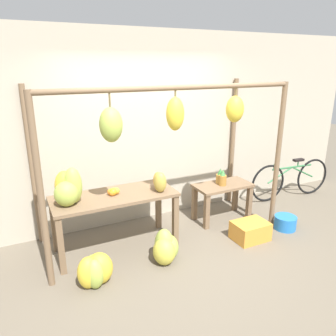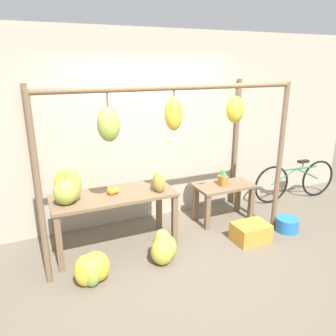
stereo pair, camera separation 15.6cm
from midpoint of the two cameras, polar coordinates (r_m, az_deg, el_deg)
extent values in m
plane|color=#665B4C|center=(4.15, 4.82, -16.43)|extent=(20.00, 20.00, 0.00)
cube|color=#B2A893|center=(4.87, -3.12, 6.74)|extent=(8.00, 0.08, 2.80)
cylinder|color=brown|center=(3.58, -20.44, -4.32)|extent=(0.07, 0.07, 2.10)
cylinder|color=brown|center=(4.84, 19.75, 1.38)|extent=(0.07, 0.07, 2.10)
cylinder|color=brown|center=(4.57, -21.40, 0.26)|extent=(0.07, 0.07, 2.10)
cylinder|color=brown|center=(5.61, 12.52, 4.16)|extent=(0.07, 0.07, 2.10)
cylinder|color=brown|center=(3.75, 3.06, 13.81)|extent=(3.15, 0.06, 0.06)
cylinder|color=brown|center=(3.47, -9.24, 11.65)|extent=(0.02, 0.02, 0.14)
ellipsoid|color=#9EB247|center=(3.51, -9.03, 7.50)|extent=(0.25, 0.22, 0.37)
cylinder|color=brown|center=(3.73, 2.26, 12.82)|extent=(0.02, 0.02, 0.07)
ellipsoid|color=gold|center=(3.76, 2.22, 9.39)|extent=(0.21, 0.19, 0.38)
cylinder|color=brown|center=(4.17, 12.88, 12.76)|extent=(0.02, 0.02, 0.09)
ellipsoid|color=gold|center=(4.19, 12.68, 9.90)|extent=(0.23, 0.21, 0.33)
cube|color=brown|center=(4.21, -8.39, -4.78)|extent=(1.56, 0.64, 0.04)
cube|color=brown|center=(4.02, -17.35, -12.54)|extent=(0.07, 0.07, 0.71)
cube|color=brown|center=(4.36, 2.20, -9.14)|extent=(0.07, 0.07, 0.71)
cube|color=brown|center=(4.50, -18.23, -9.22)|extent=(0.07, 0.07, 0.71)
cube|color=brown|center=(4.81, -0.65, -6.47)|extent=(0.07, 0.07, 0.71)
cube|color=brown|center=(5.05, 10.67, -3.15)|extent=(0.88, 0.45, 0.04)
cube|color=brown|center=(4.82, 7.79, -7.71)|extent=(0.07, 0.07, 0.53)
cube|color=brown|center=(5.24, 15.10, -6.04)|extent=(0.07, 0.07, 0.53)
cube|color=brown|center=(5.10, 5.74, -6.19)|extent=(0.07, 0.07, 0.53)
cube|color=brown|center=(5.50, 12.85, -4.74)|extent=(0.07, 0.07, 0.53)
ellipsoid|color=#9EB247|center=(4.00, -15.26, -2.73)|extent=(0.27, 0.26, 0.44)
ellipsoid|color=gold|center=(4.08, -16.49, -2.86)|extent=(0.32, 0.31, 0.39)
ellipsoid|color=#9EB247|center=(3.97, -16.34, -4.09)|extent=(0.29, 0.27, 0.30)
sphere|color=orange|center=(4.19, -9.02, -3.99)|extent=(0.08, 0.08, 0.08)
sphere|color=orange|center=(4.18, -8.69, -3.98)|extent=(0.09, 0.09, 0.09)
sphere|color=orange|center=(4.17, -8.60, -4.01)|extent=(0.10, 0.10, 0.10)
sphere|color=orange|center=(4.20, -8.05, -3.85)|extent=(0.09, 0.09, 0.09)
sphere|color=orange|center=(4.19, -8.46, -3.91)|extent=(0.09, 0.09, 0.09)
sphere|color=orange|center=(4.16, -8.76, -4.15)|extent=(0.08, 0.08, 0.08)
cylinder|color=#B27F38|center=(5.05, 10.18, -2.00)|extent=(0.12, 0.12, 0.14)
cone|color=#337538|center=(5.01, 10.25, -0.71)|extent=(0.08, 0.08, 0.10)
cylinder|color=#A3702D|center=(4.98, 10.62, -2.25)|extent=(0.12, 0.12, 0.16)
cone|color=#428442|center=(4.93, 10.71, -0.88)|extent=(0.08, 0.08, 0.10)
ellipsoid|color=gold|center=(3.85, -11.16, -16.50)|extent=(0.36, 0.33, 0.37)
ellipsoid|color=#9EB247|center=(3.88, -12.09, -16.51)|extent=(0.23, 0.25, 0.34)
ellipsoid|color=gold|center=(3.80, -13.05, -17.04)|extent=(0.29, 0.27, 0.37)
ellipsoid|color=#9EB247|center=(3.78, -12.02, -17.39)|extent=(0.27, 0.27, 0.35)
ellipsoid|color=#9EB247|center=(4.15, 0.82, -13.65)|extent=(0.35, 0.37, 0.33)
ellipsoid|color=#9EB247|center=(4.11, 0.10, -13.23)|extent=(0.32, 0.32, 0.42)
ellipsoid|color=gold|center=(4.06, 0.06, -14.38)|extent=(0.37, 0.37, 0.34)
cube|color=orange|center=(4.71, 15.13, -10.77)|extent=(0.48, 0.35, 0.25)
cylinder|color=blue|center=(5.15, 20.87, -9.20)|extent=(0.32, 0.32, 0.20)
torus|color=black|center=(6.58, 25.21, -1.65)|extent=(0.67, 0.09, 0.67)
torus|color=black|center=(5.94, 18.31, -2.77)|extent=(0.67, 0.09, 0.67)
cylinder|color=#337042|center=(6.18, 22.19, -0.10)|extent=(0.84, 0.10, 0.03)
cylinder|color=#337042|center=(6.37, 23.75, -0.90)|extent=(0.51, 0.07, 0.26)
cylinder|color=#337042|center=(6.06, 20.29, -1.41)|extent=(0.51, 0.07, 0.26)
cylinder|color=#337042|center=(6.24, 23.10, 0.45)|extent=(0.02, 0.02, 0.10)
cube|color=black|center=(6.22, 23.18, 1.06)|extent=(0.21, 0.10, 0.04)
cylinder|color=#337042|center=(5.91, 19.35, -0.03)|extent=(0.02, 0.02, 0.10)
ellipsoid|color=gold|center=(4.29, -0.78, -2.16)|extent=(0.17, 0.17, 0.23)
ellipsoid|color=#B2993D|center=(4.17, -0.43, -2.48)|extent=(0.22, 0.22, 0.27)
camera|label=1|loc=(0.08, -88.97, 0.33)|focal=35.00mm
camera|label=2|loc=(0.08, 91.03, -0.33)|focal=35.00mm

